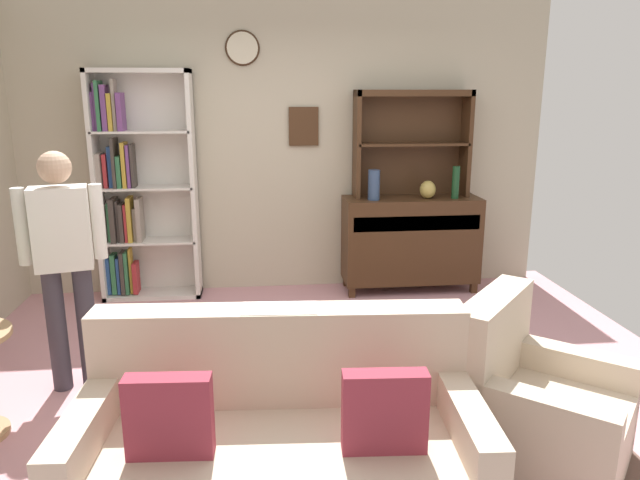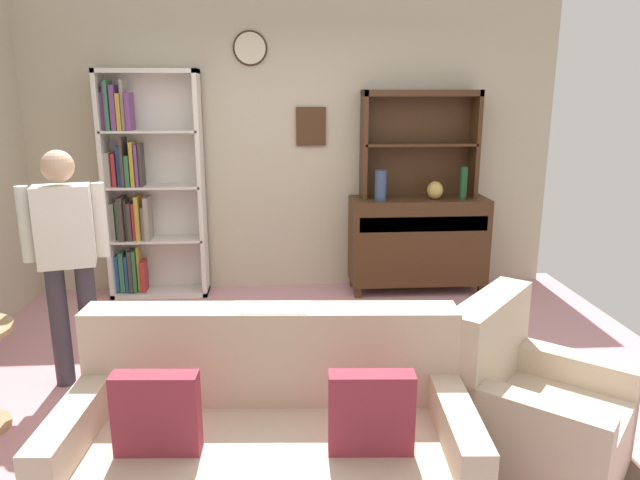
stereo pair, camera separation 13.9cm
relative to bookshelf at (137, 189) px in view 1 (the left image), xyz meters
The scene contains 14 objects.
ground_plane 2.61m from the bookshelf, 54.13° to the right, with size 5.40×4.60×0.02m, color #C68C93.
wall_back 1.46m from the bookshelf, ahead, with size 5.00×0.09×2.80m.
area_rug 2.94m from the bookshelf, 54.42° to the right, with size 3.00×2.03×0.01m, color brown.
bookshelf is the anchor object (origin of this frame).
sideboard 2.63m from the bookshelf, ahead, with size 1.30×0.45×0.92m.
sideboard_hutch 2.63m from the bookshelf, ahead, with size 1.10×0.26×1.00m.
vase_tall 2.19m from the bookshelf, ahead, with size 0.11×0.11×0.28m, color #33476B.
vase_round 2.71m from the bookshelf, ahead, with size 0.15×0.15×0.17m, color tan.
bottle_wine 2.97m from the bookshelf, ahead, with size 0.07×0.07×0.31m, color #194223.
couch_floral 3.41m from the bookshelf, 69.48° to the right, with size 1.85×0.97×0.90m.
armchair_floral 3.90m from the bookshelf, 49.03° to the right, with size 1.08×1.08×0.88m.
person_reading 1.79m from the bookshelf, 94.02° to the right, with size 0.52×0.27×1.56m.
coffee_table 2.68m from the bookshelf, 65.26° to the right, with size 0.80×0.50×0.42m.
book_stack 2.53m from the bookshelf, 67.46° to the right, with size 0.19×0.15×0.04m.
Camera 1 is at (-0.31, -3.56, 1.91)m, focal length 33.07 mm.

